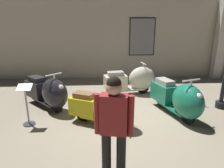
# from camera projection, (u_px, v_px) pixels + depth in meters

# --- Properties ---
(ground_plane) EXTENTS (60.00, 60.00, 0.00)m
(ground_plane) POSITION_uv_depth(u_px,v_px,m) (116.00, 121.00, 4.97)
(ground_plane) COLOR gray
(showroom_back_wall) EXTENTS (18.00, 0.63, 3.43)m
(showroom_back_wall) POSITION_uv_depth(u_px,v_px,m) (112.00, 38.00, 8.47)
(showroom_back_wall) COLOR #BCB29E
(showroom_back_wall) RESTS_ON ground
(scooter_0) EXTENTS (1.59, 1.60, 1.07)m
(scooter_0) POSITION_uv_depth(u_px,v_px,m) (49.00, 92.00, 5.54)
(scooter_0) COLOR black
(scooter_0) RESTS_ON ground
(scooter_1) EXTENTS (1.62, 1.07, 0.97)m
(scooter_1) POSITION_uv_depth(u_px,v_px,m) (106.00, 108.00, 4.63)
(scooter_1) COLOR black
(scooter_1) RESTS_ON ground
(scooter_2) EXTENTS (1.80, 0.78, 1.07)m
(scooter_2) POSITION_uv_depth(u_px,v_px,m) (134.00, 80.00, 6.72)
(scooter_2) COLOR black
(scooter_2) RESTS_ON ground
(scooter_3) EXTENTS (1.02, 1.86, 1.09)m
(scooter_3) POSITION_uv_depth(u_px,v_px,m) (180.00, 99.00, 5.03)
(scooter_3) COLOR black
(scooter_3) RESTS_ON ground
(visitor_0) EXTENTS (0.55, 0.32, 1.66)m
(visitor_0) POSITION_uv_depth(u_px,v_px,m) (114.00, 124.00, 2.81)
(visitor_0) COLOR black
(visitor_0) RESTS_ON ground
(info_stanchion) EXTENTS (0.32, 0.28, 1.00)m
(info_stanchion) POSITION_uv_depth(u_px,v_px,m) (27.00, 109.00, 4.67)
(info_stanchion) COLOR #333338
(info_stanchion) RESTS_ON ground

